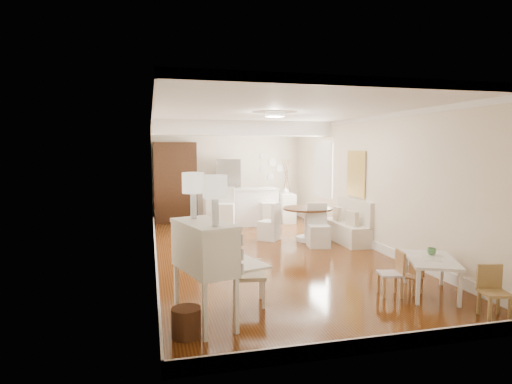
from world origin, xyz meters
name	(u,v)px	position (x,y,z in m)	size (l,w,h in m)	color
room	(265,155)	(0.04, 0.32, 1.98)	(9.00, 9.04, 2.82)	brown
secretary_bureau	(205,273)	(-1.70, -3.31, 0.63)	(0.98, 1.00, 1.25)	white
gustavian_armchair	(249,274)	(-1.04, -2.79, 0.41)	(0.48, 0.48, 0.83)	white
wicker_basket	(186,322)	(-1.95, -3.63, 0.17)	(0.33, 0.33, 0.33)	#54301A
kids_table	(431,276)	(1.62, -3.05, 0.27)	(0.64, 1.06, 0.53)	white
kids_chair_a	(412,276)	(1.38, -2.94, 0.25)	(0.24, 0.24, 0.50)	tan
kids_chair_b	(390,273)	(1.01, -2.97, 0.33)	(0.32, 0.32, 0.66)	tan
kids_chair_c	(495,292)	(1.82, -4.01, 0.33)	(0.32, 0.32, 0.66)	#A07D48
banquette	(346,221)	(1.99, 0.50, 0.49)	(0.52, 1.60, 0.98)	silver
dining_table	(307,224)	(1.18, 0.81, 0.39)	(1.13, 1.13, 0.77)	#4C2D18
slip_chair_near	(319,225)	(1.20, 0.18, 0.47)	(0.44, 0.46, 0.93)	silver
slip_chair_far	(269,221)	(0.36, 1.13, 0.44)	(0.41, 0.43, 0.87)	silver
breakfast_counter	(241,207)	(0.10, 3.10, 0.52)	(2.05, 0.65, 1.03)	white
bar_stool_left	(225,209)	(-0.43, 2.50, 0.56)	(0.45, 0.45, 1.13)	white
bar_stool_right	(268,207)	(0.79, 2.74, 0.53)	(0.42, 0.42, 1.06)	silver
pantry_cabinet	(175,182)	(-1.60, 4.18, 1.15)	(1.20, 0.60, 2.30)	#381E11
fridge	(240,190)	(0.30, 4.15, 0.90)	(0.75, 0.65, 1.80)	silver
sideboard	(286,208)	(1.52, 3.40, 0.41)	(0.39, 0.87, 0.83)	silver
pencil_cup	(432,251)	(1.75, -2.87, 0.58)	(0.13, 0.13, 0.10)	#58985A
branch_vase	(285,190)	(1.50, 3.45, 0.92)	(0.18, 0.18, 0.19)	white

